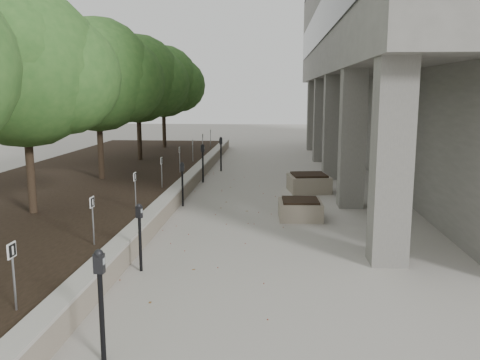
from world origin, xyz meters
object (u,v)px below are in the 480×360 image
(crabapple_tree_4, at_px, (138,98))
(parking_meter_4, at_px, (203,163))
(parking_meter_5, at_px, (221,154))
(parking_meter_2, at_px, (140,238))
(parking_meter_1, at_px, (101,306))
(crabapple_tree_5, at_px, (163,97))
(planter_front, at_px, (300,209))
(crabapple_tree_2, at_px, (25,102))
(crabapple_tree_3, at_px, (98,99))
(planter_back, at_px, (309,183))
(parking_meter_3, at_px, (182,184))

(crabapple_tree_4, relative_size, parking_meter_4, 3.74)
(crabapple_tree_4, bearing_deg, parking_meter_5, -7.97)
(crabapple_tree_4, xyz_separation_m, parking_meter_2, (3.46, -12.81, -2.47))
(parking_meter_4, relative_size, parking_meter_5, 0.98)
(parking_meter_1, relative_size, parking_meter_2, 1.12)
(crabapple_tree_5, relative_size, planter_front, 4.81)
(parking_meter_1, bearing_deg, parking_meter_2, 100.95)
(crabapple_tree_2, distance_m, parking_meter_1, 7.53)
(parking_meter_1, height_order, parking_meter_4, parking_meter_1)
(crabapple_tree_3, xyz_separation_m, crabapple_tree_4, (0.00, 5.00, 0.00))
(planter_back, bearing_deg, crabapple_tree_5, 126.08)
(parking_meter_4, bearing_deg, parking_meter_5, 86.60)
(planter_back, bearing_deg, planter_front, -97.19)
(crabapple_tree_5, bearing_deg, crabapple_tree_3, -90.00)
(parking_meter_4, height_order, planter_front, parking_meter_4)
(parking_meter_2, height_order, planter_back, parking_meter_2)
(crabapple_tree_3, xyz_separation_m, parking_meter_2, (3.46, -7.81, -2.47))
(crabapple_tree_5, bearing_deg, planter_front, -63.86)
(crabapple_tree_4, bearing_deg, planter_back, -33.89)
(parking_meter_2, height_order, parking_meter_5, parking_meter_5)
(parking_meter_2, bearing_deg, parking_meter_3, 111.74)
(crabapple_tree_4, xyz_separation_m, parking_meter_1, (3.84, -16.02, -2.39))
(crabapple_tree_5, relative_size, parking_meter_2, 4.16)
(planter_front, bearing_deg, crabapple_tree_2, -167.88)
(parking_meter_1, distance_m, planter_back, 11.71)
(planter_front, bearing_deg, parking_meter_2, -127.05)
(crabapple_tree_2, xyz_separation_m, crabapple_tree_3, (0.00, 5.00, 0.00))
(parking_meter_1, bearing_deg, crabapple_tree_4, 107.65)
(crabapple_tree_2, xyz_separation_m, parking_meter_1, (3.84, -6.02, -2.39))
(parking_meter_3, height_order, parking_meter_5, parking_meter_5)
(crabapple_tree_2, bearing_deg, crabapple_tree_3, 90.00)
(parking_meter_5, bearing_deg, crabapple_tree_4, 174.71)
(parking_meter_5, bearing_deg, planter_back, -48.30)
(parking_meter_2, distance_m, planter_back, 8.83)
(crabapple_tree_3, height_order, parking_meter_3, crabapple_tree_3)
(crabapple_tree_5, bearing_deg, crabapple_tree_4, -90.00)
(parking_meter_5, bearing_deg, crabapple_tree_2, -108.45)
(parking_meter_3, height_order, planter_front, parking_meter_3)
(parking_meter_5, bearing_deg, crabapple_tree_5, 126.31)
(planter_back, bearing_deg, parking_meter_4, 158.84)
(crabapple_tree_3, relative_size, parking_meter_5, 3.68)
(crabapple_tree_3, bearing_deg, parking_meter_5, 50.74)
(parking_meter_3, relative_size, parking_meter_4, 0.91)
(crabapple_tree_2, height_order, planter_front, crabapple_tree_2)
(crabapple_tree_4, distance_m, parking_meter_5, 4.40)
(crabapple_tree_3, height_order, parking_meter_1, crabapple_tree_3)
(crabapple_tree_4, bearing_deg, planter_front, -52.15)
(parking_meter_1, bearing_deg, planter_front, 73.45)
(crabapple_tree_3, height_order, crabapple_tree_4, same)
(crabapple_tree_4, height_order, parking_meter_4, crabapple_tree_4)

